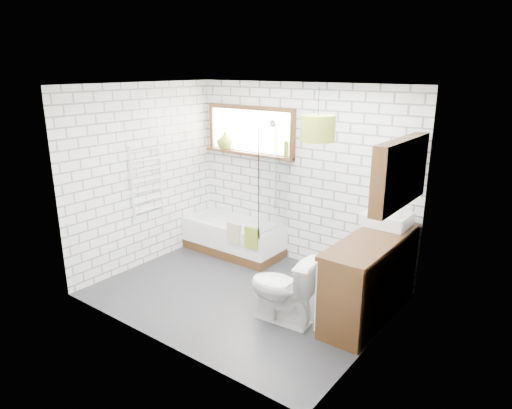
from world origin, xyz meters
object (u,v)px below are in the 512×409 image
Objects in this scene: toilet at (283,288)px; pendant at (318,128)px; vanity at (371,277)px; basin at (387,219)px; bathtub at (234,237)px.

pendant is (0.18, 0.31, 1.71)m from toilet.
vanity is 0.99m from toilet.
basin is 1.48m from toilet.
bathtub is 2.05m from toilet.
toilet is at bearing -119.76° from pendant.
vanity is at bearing -11.41° from bathtub.
toilet is at bearing -135.17° from vanity.
pendant is at bearing -117.62° from basin.
toilet is at bearing -35.06° from bathtub.
pendant is at bearing -25.11° from bathtub.
basin is at bearing 62.38° from pendant.
basin is at bearing 146.71° from toilet.
basin is at bearing 0.49° from bathtub.
bathtub is 2.76m from pendant.
toilet is 1.74m from pendant.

